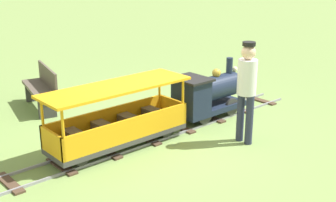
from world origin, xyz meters
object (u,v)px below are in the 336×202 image
passenger_car (118,123)px  conductor_person (247,85)px  locomotive (207,94)px  park_bench (42,88)px

passenger_car → conductor_person: 2.06m
locomotive → conductor_person: 1.25m
conductor_person → park_bench: 4.04m
conductor_person → park_bench: size_ratio=1.19×
park_bench → conductor_person: bearing=24.5°
passenger_car → park_bench: size_ratio=1.73×
locomotive → passenger_car: 1.94m
conductor_person → passenger_car: bearing=-124.3°
passenger_car → park_bench: passenger_car is taller
passenger_car → conductor_person: size_ratio=1.45×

